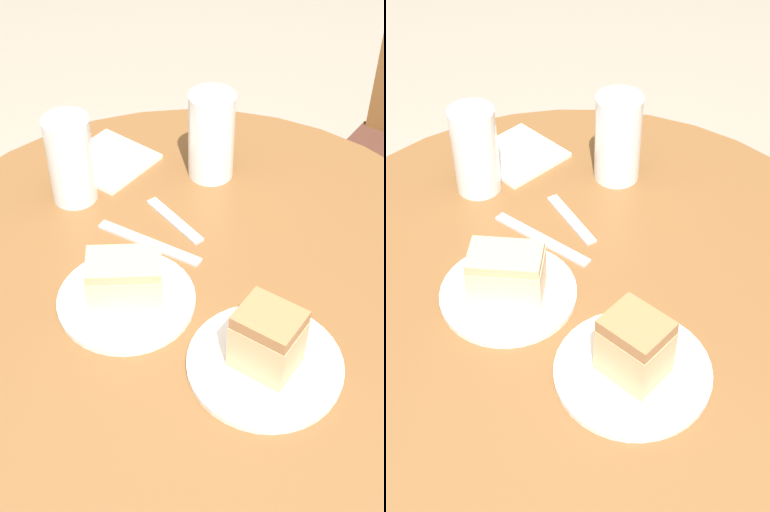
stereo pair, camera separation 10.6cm
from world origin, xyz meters
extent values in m
cylinder|color=brown|center=(0.00, 0.00, 0.01)|extent=(0.47, 0.47, 0.03)
cylinder|color=brown|center=(0.00, 0.00, 0.38)|extent=(0.10, 0.10, 0.72)
cylinder|color=brown|center=(0.00, 0.00, 0.76)|extent=(0.93, 0.93, 0.03)
cylinder|color=brown|center=(-0.09, 0.58, 0.22)|extent=(0.04, 0.04, 0.43)
cylinder|color=white|center=(-0.05, -0.10, 0.78)|extent=(0.20, 0.20, 0.01)
cylinder|color=white|center=(0.18, -0.09, 0.78)|extent=(0.21, 0.21, 0.01)
cube|color=beige|center=(-0.05, -0.10, 0.81)|extent=(0.13, 0.12, 0.06)
cube|color=tan|center=(-0.05, -0.10, 0.85)|extent=(0.12, 0.11, 0.02)
cube|color=tan|center=(0.18, -0.09, 0.82)|extent=(0.08, 0.07, 0.08)
cube|color=#9E6B42|center=(0.18, -0.09, 0.87)|extent=(0.08, 0.07, 0.02)
cylinder|color=silver|center=(-0.27, 0.05, 0.82)|extent=(0.07, 0.07, 0.10)
cylinder|color=white|center=(-0.27, 0.05, 0.85)|extent=(0.08, 0.08, 0.15)
cylinder|color=silver|center=(-0.11, 0.23, 0.82)|extent=(0.07, 0.07, 0.09)
cylinder|color=white|center=(-0.11, 0.23, 0.85)|extent=(0.08, 0.08, 0.16)
cube|color=silver|center=(-0.28, 0.16, 0.78)|extent=(0.15, 0.15, 0.01)
cube|color=silver|center=(-0.10, 0.02, 0.77)|extent=(0.19, 0.03, 0.00)
cube|color=silver|center=(-0.09, 0.09, 0.77)|extent=(0.13, 0.06, 0.00)
camera|label=1|loc=(0.41, -0.65, 1.54)|focal=50.00mm
camera|label=2|loc=(0.49, -0.58, 1.54)|focal=50.00mm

